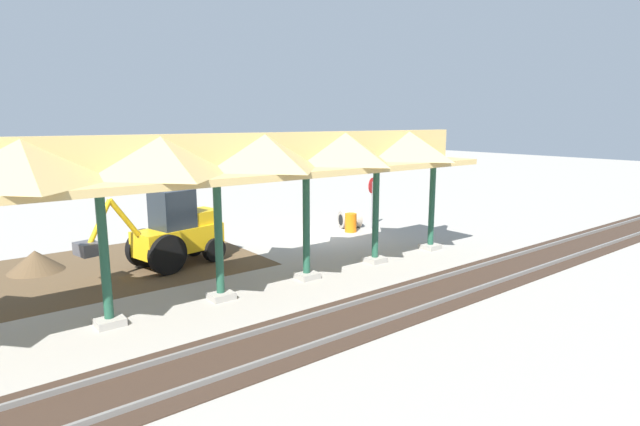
% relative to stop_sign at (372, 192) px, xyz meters
% --- Properties ---
extents(ground_plane, '(120.00, 120.00, 0.00)m').
position_rel_stop_sign_xyz_m(ground_plane, '(2.83, -0.29, -1.82)').
color(ground_plane, '#9E998E').
extents(dirt_work_zone, '(10.35, 7.00, 0.01)m').
position_rel_stop_sign_xyz_m(dirt_work_zone, '(12.18, -0.94, -1.82)').
color(dirt_work_zone, brown).
rests_on(dirt_work_zone, ground).
extents(platform_canopy, '(20.37, 3.20, 4.90)m').
position_rel_stop_sign_xyz_m(platform_canopy, '(10.47, 4.44, 2.34)').
color(platform_canopy, '#9E998E').
rests_on(platform_canopy, ground).
extents(rail_tracks, '(60.00, 2.58, 0.15)m').
position_rel_stop_sign_xyz_m(rail_tracks, '(2.83, 8.08, -1.79)').
color(rail_tracks, slate).
rests_on(rail_tracks, ground).
extents(stop_sign, '(0.73, 0.28, 2.52)m').
position_rel_stop_sign_xyz_m(stop_sign, '(0.00, 0.00, 0.00)').
color(stop_sign, gray).
rests_on(stop_sign, ground).
extents(backhoe, '(5.36, 2.32, 2.82)m').
position_rel_stop_sign_xyz_m(backhoe, '(10.15, 0.26, -0.56)').
color(backhoe, '#EAB214').
rests_on(backhoe, ground).
extents(dirt_mound, '(3.78, 3.78, 1.50)m').
position_rel_stop_sign_xyz_m(dirt_mound, '(14.36, -2.11, -1.82)').
color(dirt_mound, brown).
rests_on(dirt_mound, ground).
extents(concrete_pipe, '(1.21, 1.11, 0.85)m').
position_rel_stop_sign_xyz_m(concrete_pipe, '(0.73, -0.78, -1.40)').
color(concrete_pipe, '#9E9384').
rests_on(concrete_pipe, ground).
extents(traffic_barrel, '(0.56, 0.56, 0.90)m').
position_rel_stop_sign_xyz_m(traffic_barrel, '(1.36, -0.02, -1.37)').
color(traffic_barrel, orange).
rests_on(traffic_barrel, ground).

